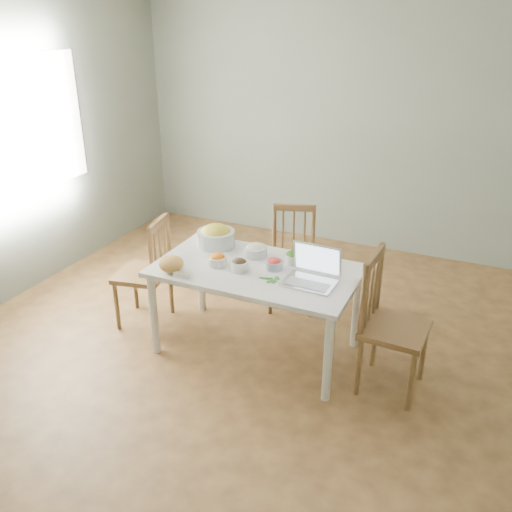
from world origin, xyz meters
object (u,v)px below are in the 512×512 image
at_px(chair_far, 292,260).
at_px(chair_right, 396,326).
at_px(dining_table, 256,310).
at_px(bowl_squash, 216,236).
at_px(bread_boule, 171,264).
at_px(laptop, 310,268).
at_px(chair_left, 142,271).

bearing_deg(chair_far, chair_right, -54.48).
distance_m(dining_table, bowl_squash, 0.69).
relative_size(chair_right, bread_boule, 5.52).
relative_size(chair_right, bowl_squash, 3.30).
xyz_separation_m(dining_table, laptop, (0.44, -0.08, 0.48)).
relative_size(chair_right, laptop, 2.78).
bearing_deg(bowl_squash, chair_left, -156.34).
bearing_deg(chair_far, bread_boule, -135.21).
distance_m(chair_left, bowl_squash, 0.70).
distance_m(chair_left, laptop, 1.52).
bearing_deg(bowl_squash, chair_right, -10.63).
height_order(chair_right, laptop, chair_right).
distance_m(chair_far, chair_right, 1.31).
height_order(chair_far, bowl_squash, chair_far).
height_order(dining_table, bread_boule, bread_boule).
xyz_separation_m(chair_left, chair_right, (2.09, -0.04, 0.03)).
bearing_deg(bread_boule, chair_right, 9.26).
relative_size(dining_table, laptop, 4.18).
distance_m(chair_right, bread_boule, 1.64).
relative_size(chair_left, bread_boule, 5.19).
height_order(chair_left, bread_boule, chair_left).
bearing_deg(chair_left, chair_right, 78.10).
bearing_deg(bread_boule, chair_far, 62.52).
relative_size(dining_table, chair_far, 1.66).
bearing_deg(dining_table, chair_left, -179.88).
height_order(chair_far, chair_right, chair_right).
height_order(chair_left, bowl_squash, chair_left).
bearing_deg(bread_boule, laptop, 12.75).
xyz_separation_m(chair_far, bowl_squash, (-0.47, -0.50, 0.34)).
bearing_deg(chair_left, dining_table, 79.19).
distance_m(bread_boule, bowl_squash, 0.55).
bearing_deg(laptop, bread_boule, -165.13).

